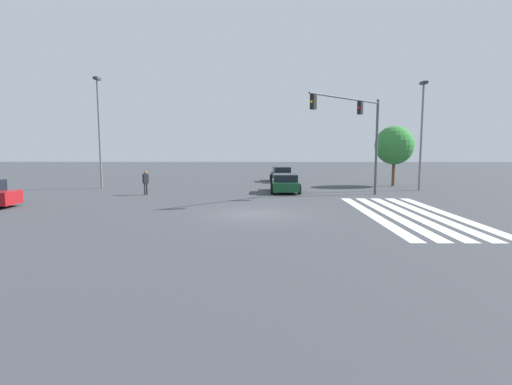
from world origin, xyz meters
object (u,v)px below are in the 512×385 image
at_px(traffic_signal_mast, 359,125).
at_px(car_2, 282,175).
at_px(car_1, 285,183).
at_px(pedestrian, 146,182).
at_px(street_light_pole_b, 99,123).
at_px(street_light_pole_a, 422,126).
at_px(tree_corner_a, 394,145).

bearing_deg(traffic_signal_mast, car_2, -115.27).
relative_size(car_1, pedestrian, 2.54).
distance_m(car_2, street_light_pole_b, 16.96).
height_order(car_1, car_2, car_2).
bearing_deg(car_1, traffic_signal_mast, -121.85).
relative_size(traffic_signal_mast, street_light_pole_b, 0.75).
bearing_deg(pedestrian, street_light_pole_a, 54.09).
distance_m(pedestrian, street_light_pole_b, 7.79).
relative_size(car_1, street_light_pole_b, 0.49).
distance_m(traffic_signal_mast, tree_corner_a, 9.32).
distance_m(car_2, tree_corner_a, 10.70).
bearing_deg(street_light_pole_b, car_1, -100.11).
distance_m(car_1, car_2, 9.25).
xyz_separation_m(car_2, tree_corner_a, (-4.42, -9.33, 2.83)).
xyz_separation_m(car_1, street_light_pole_a, (1.37, -10.43, 4.24)).
height_order(car_1, street_light_pole_a, street_light_pole_a).
height_order(car_1, street_light_pole_b, street_light_pole_b).
xyz_separation_m(traffic_signal_mast, street_light_pole_a, (4.34, -5.82, 0.11)).
bearing_deg(tree_corner_a, pedestrian, 108.65).
bearing_deg(traffic_signal_mast, tree_corner_a, -167.42).
bearing_deg(car_2, tree_corner_a, -119.85).
bearing_deg(street_light_pole_a, street_light_pole_b, 87.14).
distance_m(traffic_signal_mast, pedestrian, 15.03).
height_order(traffic_signal_mast, car_1, traffic_signal_mast).
relative_size(car_1, car_2, 1.01).
xyz_separation_m(street_light_pole_a, tree_corner_a, (3.45, 0.87, -1.44)).
relative_size(pedestrian, street_light_pole_a, 0.20).
xyz_separation_m(traffic_signal_mast, car_1, (2.97, 4.62, -4.13)).
bearing_deg(traffic_signal_mast, car_1, -77.76).
bearing_deg(car_2, street_light_pole_a, -132.16).
distance_m(street_light_pole_a, tree_corner_a, 3.84).
distance_m(traffic_signal_mast, car_2, 13.62).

